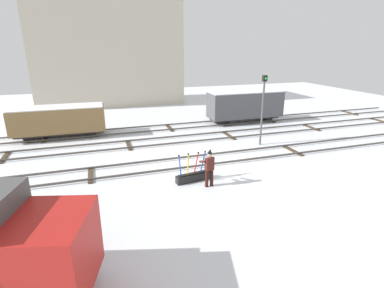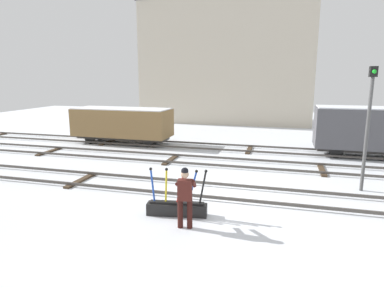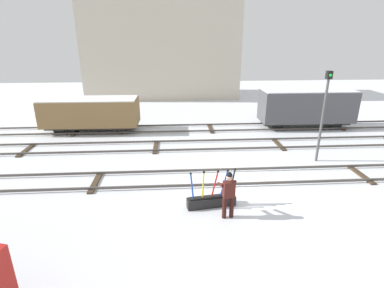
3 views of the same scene
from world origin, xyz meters
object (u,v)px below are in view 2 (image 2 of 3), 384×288
object	(u,v)px
switch_lever_frame	(177,207)
freight_car_back_track	(379,129)
signal_post	(369,118)
freight_car_far_end	(122,123)
rail_worker	(185,194)

from	to	relation	value
switch_lever_frame	freight_car_back_track	distance (m)	12.27
freight_car_back_track	switch_lever_frame	bearing A→B (deg)	-128.13
signal_post	freight_car_far_end	xyz separation A→B (m)	(-12.40, 5.69, -1.38)
switch_lever_frame	rail_worker	bearing A→B (deg)	-65.94
switch_lever_frame	freight_car_far_end	distance (m)	11.65
rail_worker	freight_car_back_track	distance (m)	12.53
signal_post	freight_car_back_track	xyz separation A→B (m)	(1.83, 5.69, -1.20)
switch_lever_frame	freight_car_back_track	xyz separation A→B (m)	(7.62, 9.54, 1.21)
switch_lever_frame	freight_car_far_end	xyz separation A→B (m)	(-6.61, 9.54, 1.02)
rail_worker	freight_car_back_track	xyz separation A→B (m)	(7.15, 10.27, 0.51)
switch_lever_frame	freight_car_far_end	world-z (taller)	freight_car_far_end
switch_lever_frame	signal_post	world-z (taller)	signal_post
rail_worker	signal_post	bearing A→B (deg)	32.19
freight_car_far_end	freight_car_back_track	size ratio (longest dim) A/B	0.99
signal_post	freight_car_back_track	bearing A→B (deg)	72.20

